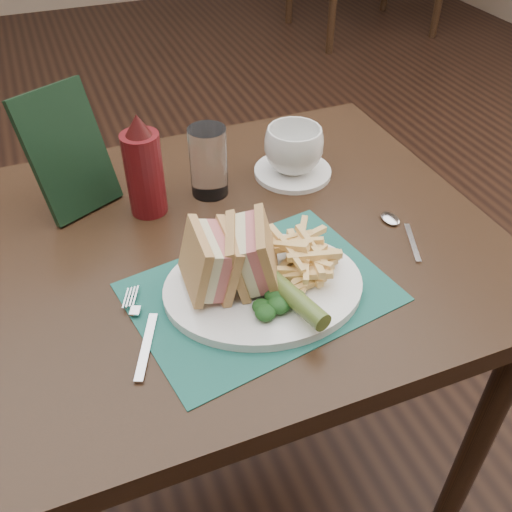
{
  "coord_description": "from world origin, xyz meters",
  "views": [
    {
      "loc": [
        -0.23,
        -1.22,
        1.35
      ],
      "look_at": [
        0.01,
        -0.62,
        0.8
      ],
      "focal_mm": 40.0,
      "sensor_mm": 36.0,
      "label": 1
    }
  ],
  "objects": [
    {
      "name": "floor",
      "position": [
        0.0,
        0.0,
        0.0
      ],
      "size": [
        7.0,
        7.0,
        0.0
      ],
      "primitive_type": "plane",
      "color": "black",
      "rests_on": "ground"
    },
    {
      "name": "wall_back",
      "position": [
        0.0,
        3.5,
        0.0
      ],
      "size": [
        6.0,
        0.0,
        6.0
      ],
      "primitive_type": "plane",
      "rotation": [
        1.57,
        0.0,
        0.0
      ],
      "color": "gray",
      "rests_on": "ground"
    },
    {
      "name": "table_main",
      "position": [
        0.0,
        -0.5,
        0.38
      ],
      "size": [
        0.9,
        0.75,
        0.75
      ],
      "primitive_type": null,
      "color": "black",
      "rests_on": "ground"
    },
    {
      "name": "placemat",
      "position": [
        0.0,
        -0.65,
        0.75
      ],
      "size": [
        0.41,
        0.33,
        0.0
      ],
      "primitive_type": "cube",
      "rotation": [
        0.0,
        0.0,
        0.17
      ],
      "color": "#1B594F",
      "rests_on": "table_main"
    },
    {
      "name": "plate",
      "position": [
        0.01,
        -0.65,
        0.76
      ],
      "size": [
        0.34,
        0.29,
        0.01
      ],
      "primitive_type": null,
      "rotation": [
        0.0,
        0.0,
        -0.17
      ],
      "color": "white",
      "rests_on": "placemat"
    },
    {
      "name": "sandwich_half_a",
      "position": [
        -0.09,
        -0.63,
        0.82
      ],
      "size": [
        0.08,
        0.11,
        0.1
      ],
      "primitive_type": null,
      "rotation": [
        0.0,
        0.24,
        -0.05
      ],
      "color": "tan",
      "rests_on": "plate"
    },
    {
      "name": "sandwich_half_b",
      "position": [
        -0.02,
        -0.63,
        0.82
      ],
      "size": [
        0.11,
        0.12,
        0.1
      ],
      "primitive_type": null,
      "rotation": [
        0.0,
        -0.24,
        -0.35
      ],
      "color": "tan",
      "rests_on": "plate"
    },
    {
      "name": "kale_garnish",
      "position": [
        0.01,
        -0.7,
        0.78
      ],
      "size": [
        0.11,
        0.08,
        0.03
      ],
      "primitive_type": null,
      "color": "#163D17",
      "rests_on": "plate"
    },
    {
      "name": "pickle_spear",
      "position": [
        0.03,
        -0.72,
        0.79
      ],
      "size": [
        0.06,
        0.12,
        0.03
      ],
      "primitive_type": "cylinder",
      "rotation": [
        1.54,
        0.0,
        0.25
      ],
      "color": "#475F24",
      "rests_on": "plate"
    },
    {
      "name": "fries_pile",
      "position": [
        0.07,
        -0.63,
        0.79
      ],
      "size": [
        0.18,
        0.2,
        0.05
      ],
      "primitive_type": null,
      "color": "#F4CA7A",
      "rests_on": "plate"
    },
    {
      "name": "fork",
      "position": [
        -0.18,
        -0.66,
        0.76
      ],
      "size": [
        0.1,
        0.17,
        0.01
      ],
      "primitive_type": null,
      "rotation": [
        0.0,
        0.0,
        -0.4
      ],
      "color": "silver",
      "rests_on": "placemat"
    },
    {
      "name": "spoon",
      "position": [
        0.28,
        -0.61,
        0.76
      ],
      "size": [
        0.09,
        0.15,
        0.01
      ],
      "primitive_type": null,
      "rotation": [
        0.0,
        0.0,
        -0.38
      ],
      "color": "silver",
      "rests_on": "table_main"
    },
    {
      "name": "saucer",
      "position": [
        0.19,
        -0.36,
        0.76
      ],
      "size": [
        0.19,
        0.19,
        0.01
      ],
      "primitive_type": "cylinder",
      "rotation": [
        0.0,
        0.0,
        0.3
      ],
      "color": "white",
      "rests_on": "table_main"
    },
    {
      "name": "coffee_cup",
      "position": [
        0.19,
        -0.36,
        0.8
      ],
      "size": [
        0.16,
        0.16,
        0.09
      ],
      "primitive_type": "imported",
      "rotation": [
        0.0,
        0.0,
        0.92
      ],
      "color": "white",
      "rests_on": "saucer"
    },
    {
      "name": "drinking_glass",
      "position": [
        0.02,
        -0.36,
        0.81
      ],
      "size": [
        0.07,
        0.07,
        0.13
      ],
      "primitive_type": "cylinder",
      "rotation": [
        0.0,
        0.0,
        0.0
      ],
      "color": "white",
      "rests_on": "table_main"
    },
    {
      "name": "ketchup_bottle",
      "position": [
        -0.1,
        -0.38,
        0.84
      ],
      "size": [
        0.08,
        0.08,
        0.19
      ],
      "primitive_type": null,
      "rotation": [
        0.0,
        0.0,
        0.19
      ],
      "color": "#520E11",
      "rests_on": "table_main"
    },
    {
      "name": "check_presenter",
      "position": [
        -0.22,
        -0.31,
        0.86
      ],
      "size": [
        0.16,
        0.13,
        0.21
      ],
      "primitive_type": "cube",
      "rotation": [
        -0.31,
        0.0,
        0.46
      ],
      "color": "black",
      "rests_on": "table_main"
    }
  ]
}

